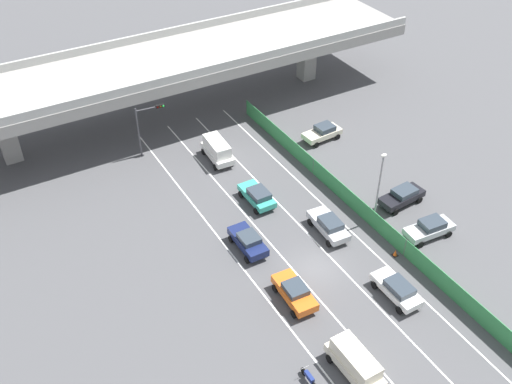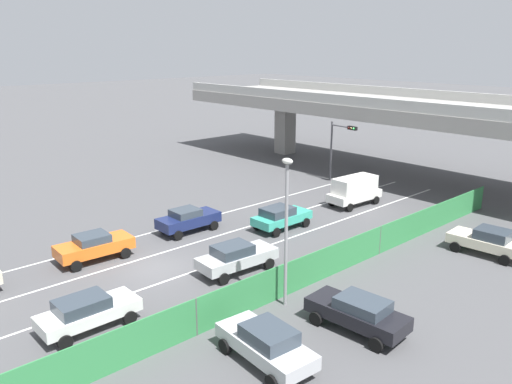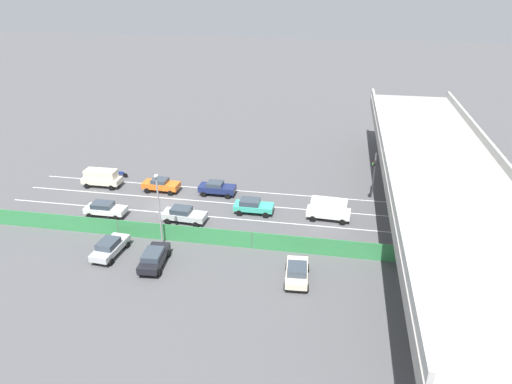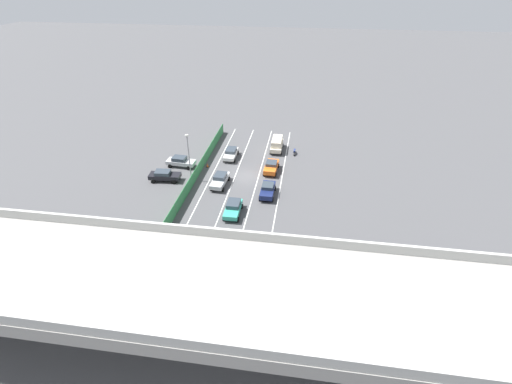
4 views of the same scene
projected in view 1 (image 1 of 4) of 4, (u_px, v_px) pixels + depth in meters
The scene contains 21 objects.
ground_plane at pixel (316, 268), 49.23m from camera, with size 300.00×300.00×0.00m, color #4C4C4F.
lane_line_left_edge at pixel (235, 258), 50.10m from camera, with size 0.14×44.61×0.01m, color silver.
lane_line_mid_left at pixel (271, 244), 51.48m from camera, with size 0.14×44.61×0.01m, color silver.
lane_line_mid_right at pixel (305, 231), 52.87m from camera, with size 0.14×44.61×0.01m, color silver.
lane_line_right_edge at pixel (337, 218), 54.25m from camera, with size 0.14×44.61×0.01m, color silver.
elevated_overpass at pixel (170, 64), 64.95m from camera, with size 56.50×11.39×7.90m.
green_fence at pixel (355, 204), 54.49m from camera, with size 0.10×40.71×1.77m.
car_hatchback_white at pixel (397, 289), 46.19m from camera, with size 1.96×4.38×1.56m.
car_sedan_navy at pixel (248, 241), 50.49m from camera, with size 2.01×4.28×1.62m.
car_sedan_silver at pixel (329, 225), 52.09m from camera, with size 2.22×4.69×1.63m.
car_van_cream at pixel (355, 362), 40.46m from camera, with size 2.05×4.69×2.16m.
car_taxi_teal at pixel (257, 195), 55.42m from camera, with size 2.05×4.26×1.59m.
car_van_white at pixel (217, 149), 60.78m from camera, with size 2.28×4.67×2.27m.
car_taxi_orange at pixel (295, 292), 45.92m from camera, with size 2.18×4.43×1.61m.
motorcycle at pixel (309, 378), 40.38m from camera, with size 0.60×1.95×0.93m.
parked_wagon_silver at pixel (430, 228), 51.80m from camera, with size 4.57×2.26×1.64m.
parked_sedan_dark at pixel (402, 196), 55.35m from camera, with size 4.63×2.27×1.59m.
parked_sedan_cream at pixel (323, 132), 64.07m from camera, with size 4.36×2.27×1.65m.
traffic_light at pixel (147, 121), 60.25m from camera, with size 3.07×0.64×5.49m.
street_lamp at pixel (380, 182), 51.23m from camera, with size 0.60×0.36×7.28m.
traffic_cone at pixel (395, 253), 50.24m from camera, with size 0.47×0.47×0.60m.
Camera 1 is at (-21.80, -27.87, 35.15)m, focal length 41.99 mm.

